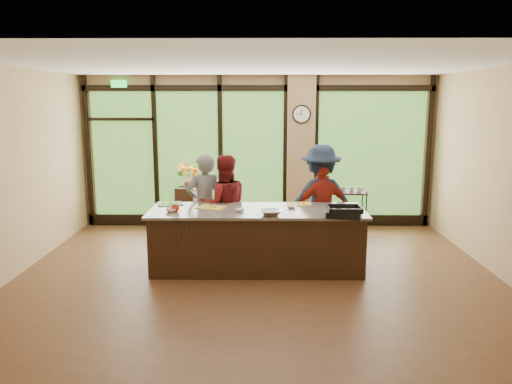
{
  "coord_description": "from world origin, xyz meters",
  "views": [
    {
      "loc": [
        0.05,
        -6.96,
        2.54
      ],
      "look_at": [
        -0.02,
        0.4,
        1.17
      ],
      "focal_mm": 35.0,
      "sensor_mm": 36.0,
      "label": 1
    }
  ],
  "objects_px": {
    "island_base": "(257,241)",
    "cook_right": "(320,200)",
    "roasting_pan": "(344,214)",
    "flower_stand": "(189,207)",
    "cook_left": "(205,205)",
    "bar_cart": "(347,207)"
  },
  "relations": [
    {
      "from": "island_base",
      "to": "cook_right",
      "type": "xyz_separation_m",
      "value": [
        1.04,
        0.81,
        0.47
      ]
    },
    {
      "from": "roasting_pan",
      "to": "flower_stand",
      "type": "relative_size",
      "value": 0.57
    },
    {
      "from": "cook_left",
      "to": "flower_stand",
      "type": "height_order",
      "value": "cook_left"
    },
    {
      "from": "island_base",
      "to": "flower_stand",
      "type": "relative_size",
      "value": 3.77
    },
    {
      "from": "roasting_pan",
      "to": "flower_stand",
      "type": "distance_m",
      "value": 3.94
    },
    {
      "from": "cook_left",
      "to": "flower_stand",
      "type": "xyz_separation_m",
      "value": [
        -0.51,
        1.75,
        -0.43
      ]
    },
    {
      "from": "bar_cart",
      "to": "island_base",
      "type": "bearing_deg",
      "value": -128.46
    },
    {
      "from": "island_base",
      "to": "roasting_pan",
      "type": "bearing_deg",
      "value": -20.85
    },
    {
      "from": "cook_left",
      "to": "roasting_pan",
      "type": "height_order",
      "value": "cook_left"
    },
    {
      "from": "island_base",
      "to": "bar_cart",
      "type": "height_order",
      "value": "bar_cart"
    },
    {
      "from": "cook_right",
      "to": "roasting_pan",
      "type": "distance_m",
      "value": 1.29
    },
    {
      "from": "cook_right",
      "to": "flower_stand",
      "type": "xyz_separation_m",
      "value": [
        -2.41,
        1.64,
        -0.5
      ]
    },
    {
      "from": "island_base",
      "to": "cook_right",
      "type": "bearing_deg",
      "value": 37.99
    },
    {
      "from": "flower_stand",
      "to": "island_base",
      "type": "bearing_deg",
      "value": -40.67
    },
    {
      "from": "cook_left",
      "to": "roasting_pan",
      "type": "xyz_separation_m",
      "value": [
        2.08,
        -1.17,
        0.12
      ]
    },
    {
      "from": "cook_right",
      "to": "bar_cart",
      "type": "bearing_deg",
      "value": -129.83
    },
    {
      "from": "cook_right",
      "to": "island_base",
      "type": "bearing_deg",
      "value": 30.97
    },
    {
      "from": "cook_left",
      "to": "bar_cart",
      "type": "relative_size",
      "value": 1.74
    },
    {
      "from": "island_base",
      "to": "cook_left",
      "type": "bearing_deg",
      "value": 140.83
    },
    {
      "from": "island_base",
      "to": "cook_left",
      "type": "xyz_separation_m",
      "value": [
        -0.86,
        0.7,
        0.4
      ]
    },
    {
      "from": "island_base",
      "to": "cook_right",
      "type": "distance_m",
      "value": 1.4
    },
    {
      "from": "island_base",
      "to": "flower_stand",
      "type": "height_order",
      "value": "island_base"
    }
  ]
}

